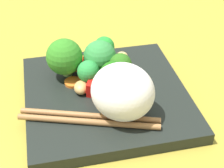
{
  "coord_description": "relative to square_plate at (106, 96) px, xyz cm",
  "views": [
    {
      "loc": [
        -44.52,
        8.45,
        37.23
      ],
      "look_at": [
        -0.83,
        -0.8,
        3.96
      ],
      "focal_mm": 57.21,
      "sensor_mm": 36.0,
      "label": 1
    }
  ],
  "objects": [
    {
      "name": "broccoli_floret_2",
      "position": [
        5.65,
        5.83,
        4.79
      ],
      "size": [
        6.04,
        6.04,
        7.07
      ],
      "color": "#82B25C",
      "rests_on": "square_plate"
    },
    {
      "name": "rice_mound",
      "position": [
        -5.85,
        -1.29,
        5.17
      ],
      "size": [
        12.34,
        12.49,
        8.39
      ],
      "primitive_type": "ellipsoid",
      "rotation": [
        0.0,
        0.0,
        0.92
      ],
      "color": "white",
      "rests_on": "square_plate"
    },
    {
      "name": "carrot_slice_0",
      "position": [
        3.27,
        4.89,
        1.22
      ],
      "size": [
        3.18,
        3.18,
        0.48
      ],
      "primitive_type": "cylinder",
      "rotation": [
        0.0,
        0.0,
        3.24
      ],
      "color": "orange",
      "rests_on": "square_plate"
    },
    {
      "name": "chicken_piece_2",
      "position": [
        8.2,
        -4.39,
        1.89
      ],
      "size": [
        3.03,
        3.26,
        1.83
      ],
      "primitive_type": "ellipsoid",
      "rotation": [
        0.0,
        0.0,
        5.18
      ],
      "color": "tan",
      "rests_on": "square_plate"
    },
    {
      "name": "chopstick_pair",
      "position": [
        -6.32,
        3.74,
        1.43
      ],
      "size": [
        8.55,
        20.3,
        0.89
      ],
      "rotation": [
        0.0,
        0.0,
        4.39
      ],
      "color": "#99683B",
      "rests_on": "square_plate"
    },
    {
      "name": "pepper_chunk_1",
      "position": [
        4.6,
        -1.81,
        1.98
      ],
      "size": [
        3.05,
        2.98,
        1.99
      ],
      "primitive_type": "cube",
      "rotation": [
        0.0,
        0.0,
        4.5
      ],
      "color": "red",
      "rests_on": "square_plate"
    },
    {
      "name": "pepper_chunk_0",
      "position": [
        -0.5,
        1.67,
        2.13
      ],
      "size": [
        3.51,
        3.33,
        2.3
      ],
      "primitive_type": "cube",
      "rotation": [
        0.0,
        0.0,
        5.91
      ],
      "color": "red",
      "rests_on": "square_plate"
    },
    {
      "name": "pepper_chunk_2",
      "position": [
        7.06,
        3.12,
        1.87
      ],
      "size": [
        2.43,
        2.59,
        1.78
      ],
      "primitive_type": "cube",
      "rotation": [
        0.0,
        0.0,
        5.07
      ],
      "color": "red",
      "rests_on": "square_plate"
    },
    {
      "name": "carrot_slice_3",
      "position": [
        9.62,
        1.74,
        1.18
      ],
      "size": [
        3.07,
        3.07,
        0.4
      ],
      "primitive_type": "cylinder",
      "rotation": [
        0.0,
        0.0,
        1.49
      ],
      "color": "orange",
      "rests_on": "square_plate"
    },
    {
      "name": "square_plate",
      "position": [
        0.0,
        0.0,
        0.0
      ],
      "size": [
        25.92,
        25.92,
        1.96
      ],
      "primitive_type": "cube",
      "rotation": [
        0.0,
        0.0,
        0.01
      ],
      "color": "black",
      "rests_on": "ground_plane"
    },
    {
      "name": "carrot_slice_2",
      "position": [
        8.96,
        4.34,
        1.18
      ],
      "size": [
        2.99,
        2.99,
        0.4
      ],
      "primitive_type": "cylinder",
      "rotation": [
        0.0,
        0.0,
        4.12
      ],
      "color": "orange",
      "rests_on": "square_plate"
    },
    {
      "name": "broccoli_floret_0",
      "position": [
        5.28,
        0.35,
        4.25
      ],
      "size": [
        5.55,
        5.55,
        6.17
      ],
      "color": "#74AC55",
      "rests_on": "square_plate"
    },
    {
      "name": "carrot_slice_1",
      "position": [
        1.96,
        0.21,
        1.29
      ],
      "size": [
        3.19,
        3.19,
        0.63
      ],
      "primitive_type": "cylinder",
      "rotation": [
        0.0,
        0.0,
        4.67
      ],
      "color": "orange",
      "rests_on": "square_plate"
    },
    {
      "name": "ground_plane",
      "position": [
        0.0,
        0.0,
        -1.98
      ],
      "size": [
        110.0,
        110.0,
        2.0
      ],
      "primitive_type": "cube",
      "color": "olive"
    },
    {
      "name": "broccoli_floret_1",
      "position": [
        2.47,
        -2.9,
        4.1
      ],
      "size": [
        3.71,
        3.71,
        5.15
      ],
      "color": "#639F3D",
      "rests_on": "square_plate"
    },
    {
      "name": "carrot_slice_4",
      "position": [
        7.29,
        0.52,
        1.19
      ],
      "size": [
        2.83,
        2.83,
        0.43
      ],
      "primitive_type": "cylinder",
      "rotation": [
        0.0,
        0.0,
        0.1
      ],
      "color": "orange",
      "rests_on": "square_plate"
    },
    {
      "name": "broccoli_floret_5",
      "position": [
        -0.26,
        -1.2,
        4.08
      ],
      "size": [
        4.36,
        4.36,
        5.36
      ],
      "color": "#7DBD50",
      "rests_on": "square_plate"
    },
    {
      "name": "chicken_piece_1",
      "position": [
        0.69,
        3.91,
        1.9
      ],
      "size": [
        3.23,
        2.7,
        1.85
      ],
      "primitive_type": "ellipsoid",
      "rotation": [
        0.0,
        0.0,
        6.13
      ],
      "color": "tan",
      "rests_on": "square_plate"
    },
    {
      "name": "chicken_piece_0",
      "position": [
        6.15,
        -4.46,
        2.01
      ],
      "size": [
        3.55,
        3.59,
        2.07
      ],
      "primitive_type": "ellipsoid",
      "rotation": [
        0.0,
        0.0,
        2.28
      ],
      "color": "#AE9345",
      "rests_on": "square_plate"
    },
    {
      "name": "broccoli_floret_3",
      "position": [
        8.63,
        -1.42,
        3.93
      ],
      "size": [
        3.63,
        3.63,
        5.02
      ],
      "color": "#629644",
      "rests_on": "square_plate"
    },
    {
      "name": "broccoli_floret_4",
      "position": [
        2.35,
        2.43,
        3.58
      ],
      "size": [
        3.6,
        3.6,
        4.56
      ],
      "color": "#559A47",
      "rests_on": "square_plate"
    }
  ]
}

